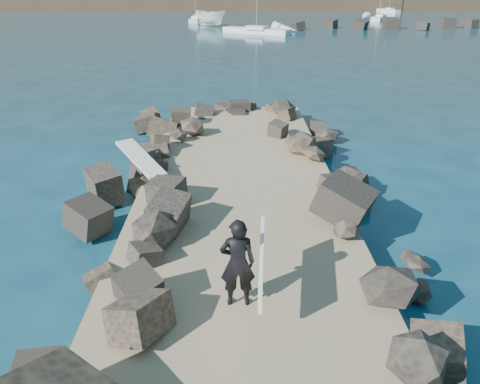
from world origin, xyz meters
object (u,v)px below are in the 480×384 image
at_px(surfboard_resting, 141,162).
at_px(boat_imported, 211,18).
at_px(sailboat_d, 379,18).
at_px(surfer_with_board, 241,263).

bearing_deg(surfboard_resting, boat_imported, 54.01).
height_order(surfboard_resting, sailboat_d, sailboat_d).
height_order(surfboard_resting, boat_imported, boat_imported).
relative_size(surfer_with_board, sailboat_d, 0.28).
distance_m(surfboard_resting, surfer_with_board, 7.34).
bearing_deg(surfer_with_board, surfboard_resting, 115.18).
xyz_separation_m(surfboard_resting, surfer_with_board, (3.12, -6.63, 0.49)).
distance_m(surfboard_resting, boat_imported, 57.09).
relative_size(boat_imported, sailboat_d, 0.72).
height_order(boat_imported, sailboat_d, sailboat_d).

